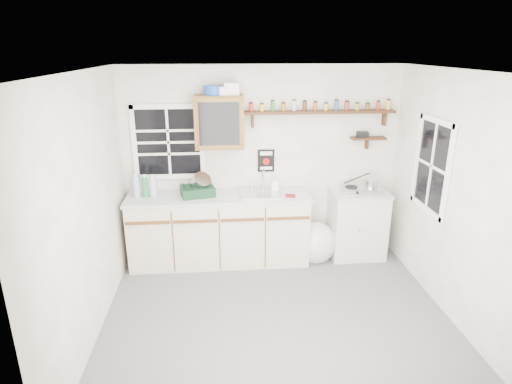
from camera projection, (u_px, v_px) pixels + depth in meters
room at (279, 205)px, 4.12m from camera, size 3.64×3.24×2.54m
main_cabinet at (219, 228)px, 5.55m from camera, size 2.31×0.63×0.92m
right_cabinet at (357, 223)px, 5.73m from camera, size 0.73×0.57×0.91m
sink at (261, 193)px, 5.45m from camera, size 0.52×0.44×0.29m
upper_cabinet at (219, 122)px, 5.25m from camera, size 0.60×0.32×0.65m
upper_cabinet_clutter at (220, 90)px, 5.13m from camera, size 0.43×0.24×0.14m
spice_shelf at (320, 111)px, 5.39m from camera, size 1.91×0.18×0.35m
secondary_shelf at (366, 138)px, 5.56m from camera, size 0.45×0.16×0.24m
warning_sign at (266, 161)px, 5.61m from camera, size 0.22×0.02×0.30m
window_back at (168, 142)px, 5.42m from camera, size 0.93×0.03×0.98m
window_right at (432, 166)px, 4.72m from camera, size 0.03×0.78×1.08m
water_bottles at (145, 186)px, 5.31m from camera, size 0.28×0.08×0.30m
dish_rack at (199, 188)px, 5.36m from camera, size 0.46×0.39×0.30m
soap_bottle at (276, 184)px, 5.51m from camera, size 0.12×0.12×0.20m
rag at (290, 196)px, 5.35m from camera, size 0.13×0.12×0.02m
hotplate at (361, 189)px, 5.55m from camera, size 0.54×0.34×0.07m
saucepan at (371, 183)px, 5.54m from camera, size 0.42×0.21×0.18m
trash_bag at (315, 243)px, 5.67m from camera, size 0.48×0.43×0.55m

